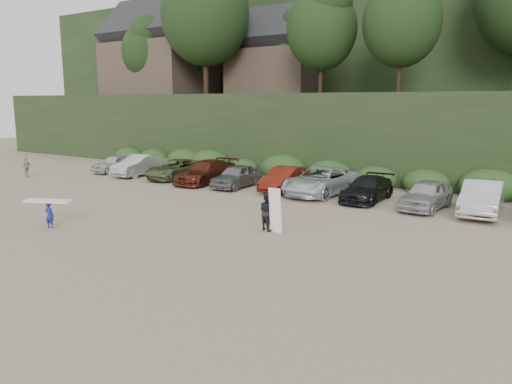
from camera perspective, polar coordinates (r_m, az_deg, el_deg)
The scene contains 6 objects.
ground at distance 20.79m, azimuth -3.74°, elevation -4.87°, with size 120.00×120.00×0.00m, color tan.
hillside_backdrop at distance 53.61m, azimuth 20.91°, elevation 15.90°, with size 90.00×41.50×28.00m.
parked_cars at distance 28.42m, azimuth 11.19°, elevation 0.64°, with size 39.87×6.23×1.65m.
distant_walker at distance 39.84m, azimuth -24.78°, elevation 2.60°, with size 0.85×0.35×1.44m, color #A19E88.
child_surfer at distance 23.36m, azimuth -22.57°, elevation -1.81°, with size 2.14×1.39×1.25m.
adult_surfer at distance 21.21m, azimuth 1.38°, elevation -2.24°, with size 1.27×0.85×1.92m.
Camera 1 is at (12.25, -15.89, 5.47)m, focal length 35.00 mm.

